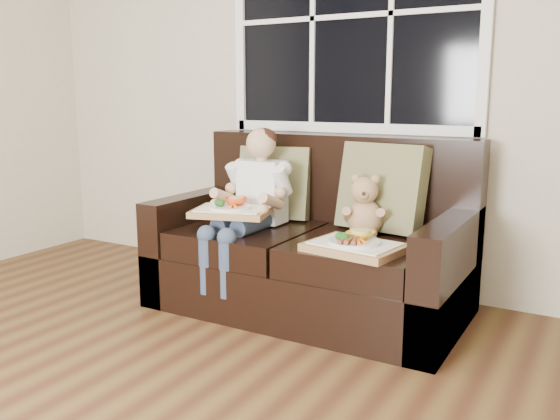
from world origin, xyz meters
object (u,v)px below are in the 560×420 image
Objects in this scene: child at (253,194)px; tray_right at (355,245)px; loveseat at (314,253)px; teddy_bear at (364,210)px; tray_left at (232,210)px.

child reaches higher than tray_right.
loveseat is 0.40m from teddy_bear.
loveseat is at bearing 21.26° from tray_left.
tray_right is (0.75, -0.05, -0.09)m from tray_left.
tray_right is (0.09, -0.34, -0.11)m from teddy_bear.
tray_right is (0.72, -0.21, -0.16)m from child.
loveseat reaches higher than tray_right.
teddy_bear is at bearing 0.91° from loveseat.
teddy_bear is 0.37m from tray_right.
tray_left is 0.76m from tray_right.
child is 0.64m from teddy_bear.
loveseat is at bearing 19.76° from child.
child reaches higher than loveseat.
loveseat is 0.54m from tray_right.
tray_left is (-0.36, -0.29, 0.27)m from loveseat.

